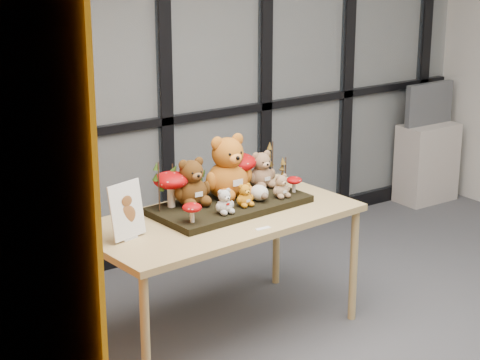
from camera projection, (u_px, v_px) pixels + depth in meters
room_shell at (475, 82)px, 4.49m from camera, size 5.00×5.00×5.00m
glass_partition at (217, 65)px, 6.52m from camera, size 4.90×0.06×2.78m
display_table at (220, 225)px, 5.21m from camera, size 1.75×0.98×0.79m
diorama_tray at (230, 205)px, 5.31m from camera, size 1.00×0.57×0.04m
bear_pooh_yellow at (227, 163)px, 5.34m from camera, size 0.36×0.33×0.43m
bear_brown_medium at (191, 179)px, 5.20m from camera, size 0.26×0.24×0.32m
bear_tan_back at (261, 167)px, 5.55m from camera, size 0.21×0.20×0.26m
bear_small_yellow at (244, 194)px, 5.21m from camera, size 0.13×0.12×0.16m
bear_white_bow at (224, 200)px, 5.08m from camera, size 0.13×0.12×0.16m
bear_beige_small at (281, 185)px, 5.37m from camera, size 0.13×0.12×0.16m
plush_cream_hedgehog at (259, 192)px, 5.31m from camera, size 0.09×0.08×0.11m
mushroom_back_left at (171, 188)px, 5.18m from camera, size 0.21×0.21×0.24m
mushroom_back_right at (237, 171)px, 5.45m from camera, size 0.25×0.25×0.28m
mushroom_front_left at (192, 212)px, 4.94m from camera, size 0.11×0.11×0.13m
mushroom_front_right at (294, 184)px, 5.47m from camera, size 0.10×0.10×0.11m
sprig_green_far_left at (159, 187)px, 5.09m from camera, size 0.05×0.05×0.30m
sprig_green_mid_left at (173, 184)px, 5.22m from camera, size 0.05×0.05×0.26m
sprig_dry_far_right at (273, 163)px, 5.60m from camera, size 0.05×0.05×0.29m
sprig_dry_mid_right at (286, 173)px, 5.52m from camera, size 0.05×0.05×0.21m
sprig_green_centre at (201, 180)px, 5.36m from camera, size 0.05×0.05×0.22m
sign_holder at (127, 213)px, 4.78m from camera, size 0.23×0.11×0.32m
label_card at (263, 228)px, 4.98m from camera, size 0.09×0.03×0.00m
cabinet at (427, 163)px, 7.82m from camera, size 0.53×0.31×0.71m
monitor at (429, 104)px, 7.68m from camera, size 0.53×0.05×0.37m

